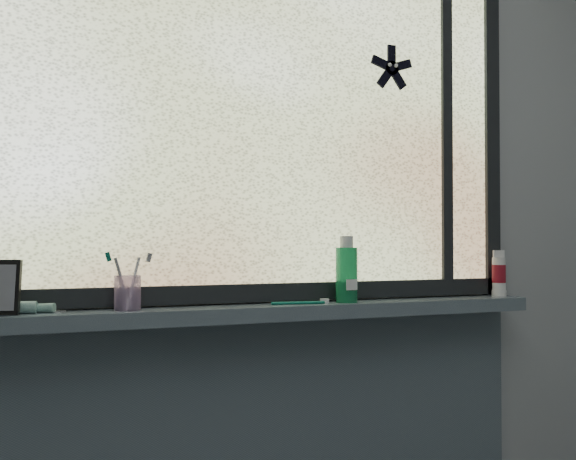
% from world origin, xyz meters
% --- Properties ---
extents(wall_back, '(3.00, 0.01, 2.50)m').
position_xyz_m(wall_back, '(0.00, 1.30, 1.25)').
color(wall_back, '#9EA3A8').
rests_on(wall_back, ground).
extents(windowsill, '(1.62, 0.14, 0.04)m').
position_xyz_m(windowsill, '(0.00, 1.23, 1.00)').
color(windowsill, '#4B5964').
rests_on(windowsill, wall_back).
extents(window_pane, '(1.50, 0.01, 1.00)m').
position_xyz_m(window_pane, '(0.00, 1.28, 1.53)').
color(window_pane, silver).
rests_on(window_pane, wall_back).
extents(frame_bottom, '(1.60, 0.03, 0.05)m').
position_xyz_m(frame_bottom, '(0.00, 1.28, 1.05)').
color(frame_bottom, black).
rests_on(frame_bottom, windowsill).
extents(frame_right, '(0.05, 0.03, 1.10)m').
position_xyz_m(frame_right, '(0.78, 1.28, 1.53)').
color(frame_right, black).
rests_on(frame_right, wall_back).
extents(frame_mullion, '(0.03, 0.03, 1.00)m').
position_xyz_m(frame_mullion, '(0.60, 1.28, 1.53)').
color(frame_mullion, black).
rests_on(frame_mullion, wall_back).
extents(starfish_sticker, '(0.15, 0.02, 0.15)m').
position_xyz_m(starfish_sticker, '(0.40, 1.27, 1.72)').
color(starfish_sticker, black).
rests_on(starfish_sticker, window_pane).
extents(toothpaste_tube, '(0.17, 0.08, 0.03)m').
position_xyz_m(toothpaste_tube, '(-0.61, 1.23, 1.04)').
color(toothpaste_tube, silver).
rests_on(toothpaste_tube, windowsill).
extents(toothbrush_cup, '(0.07, 0.07, 0.09)m').
position_xyz_m(toothbrush_cup, '(-0.39, 1.23, 1.06)').
color(toothbrush_cup, '#CCA9DF').
rests_on(toothbrush_cup, windowsill).
extents(toothbrush_lying, '(0.19, 0.04, 0.01)m').
position_xyz_m(toothbrush_lying, '(0.07, 1.21, 1.03)').
color(toothbrush_lying, '#0B6550').
rests_on(toothbrush_lying, windowsill).
extents(mouthwash_bottle, '(0.07, 0.07, 0.16)m').
position_xyz_m(mouthwash_bottle, '(0.22, 1.22, 1.11)').
color(mouthwash_bottle, '#1C9256').
rests_on(mouthwash_bottle, windowsill).
extents(cream_tube, '(0.05, 0.05, 0.10)m').
position_xyz_m(cream_tube, '(0.77, 1.23, 1.10)').
color(cream_tube, silver).
rests_on(cream_tube, windowsill).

